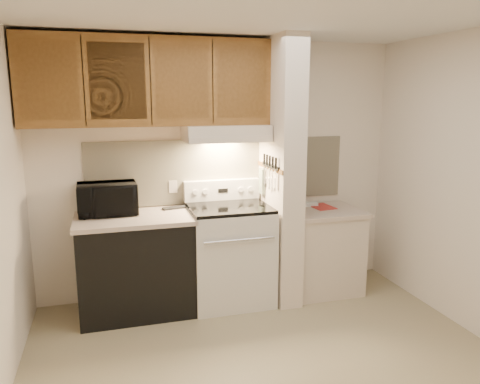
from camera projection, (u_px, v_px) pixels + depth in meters
name	position (u px, v px, depth m)	size (l,w,h in m)	color
floor	(269.00, 363.00, 3.50)	(3.60, 3.60, 0.00)	tan
ceiling	(274.00, 11.00, 3.00)	(3.60, 3.60, 0.00)	white
wall_back	(220.00, 169.00, 4.66)	(3.60, 0.02, 2.50)	white
backsplash	(221.00, 171.00, 4.65)	(2.60, 0.02, 0.63)	beige
range_body	(230.00, 255.00, 4.49)	(0.76, 0.65, 0.92)	silver
oven_window	(239.00, 262.00, 4.19)	(0.50, 0.01, 0.30)	black
oven_handle	(240.00, 240.00, 4.11)	(0.02, 0.02, 0.65)	silver
cooktop	(229.00, 207.00, 4.40)	(0.74, 0.64, 0.03)	black
range_backguard	(222.00, 190.00, 4.65)	(0.76, 0.08, 0.20)	silver
range_display	(223.00, 191.00, 4.61)	(0.10, 0.01, 0.04)	black
range_knob_left_outer	(195.00, 192.00, 4.53)	(0.05, 0.05, 0.02)	silver
range_knob_left_inner	(205.00, 192.00, 4.55)	(0.05, 0.05, 0.02)	silver
range_knob_right_inner	(241.00, 190.00, 4.65)	(0.05, 0.05, 0.02)	silver
range_knob_right_outer	(250.00, 189.00, 4.68)	(0.05, 0.05, 0.02)	silver
dishwasher_front	(136.00, 267.00, 4.27)	(1.00, 0.63, 0.87)	black
left_countertop	(134.00, 218.00, 4.18)	(1.04, 0.67, 0.04)	beige
spoon_rest	(175.00, 208.00, 4.46)	(0.25, 0.08, 0.02)	black
teal_jar	(93.00, 208.00, 4.28)	(0.09, 0.09, 0.10)	#1C5F4E
outlet	(173.00, 187.00, 4.54)	(0.08, 0.01, 0.12)	beige
microwave	(107.00, 199.00, 4.22)	(0.52, 0.35, 0.29)	black
partition_pillar	(281.00, 172.00, 4.47)	(0.22, 0.70, 2.50)	beige
pillar_trim	(269.00, 167.00, 4.43)	(0.01, 0.70, 0.04)	brown
knife_strip	(271.00, 166.00, 4.38)	(0.02, 0.42, 0.04)	black
knife_blade_a	(275.00, 179.00, 4.24)	(0.01, 0.04, 0.16)	silver
knife_handle_a	(276.00, 163.00, 4.20)	(0.02, 0.02, 0.10)	black
knife_blade_b	(272.00, 179.00, 4.33)	(0.01, 0.04, 0.18)	silver
knife_handle_b	(273.00, 162.00, 4.28)	(0.02, 0.02, 0.10)	black
knife_blade_c	(269.00, 179.00, 4.40)	(0.01, 0.04, 0.20)	silver
knife_handle_c	(270.00, 161.00, 4.36)	(0.02, 0.02, 0.10)	black
knife_blade_d	(267.00, 175.00, 4.47)	(0.01, 0.04, 0.16)	silver
knife_handle_d	(267.00, 160.00, 4.43)	(0.02, 0.02, 0.10)	black
knife_blade_e	(264.00, 175.00, 4.54)	(0.01, 0.04, 0.18)	silver
knife_handle_e	(264.00, 159.00, 4.50)	(0.02, 0.02, 0.10)	black
oven_mitt	(262.00, 181.00, 4.62)	(0.03, 0.10, 0.25)	gray
right_cab_base	(322.00, 252.00, 4.76)	(0.70, 0.60, 0.81)	beige
right_countertop	(323.00, 211.00, 4.68)	(0.74, 0.64, 0.04)	beige
red_folder	(322.00, 207.00, 4.78)	(0.20, 0.28, 0.01)	#B6302C
white_box	(311.00, 204.00, 4.83)	(0.14, 0.09, 0.04)	white
range_hood	(226.00, 133.00, 4.38)	(0.78, 0.44, 0.15)	beige
hood_lip	(231.00, 140.00, 4.19)	(0.78, 0.04, 0.06)	beige
upper_cabinets	(149.00, 82.00, 4.14)	(2.18, 0.33, 0.77)	brown
cab_door_a	(48.00, 81.00, 3.77)	(0.46, 0.01, 0.63)	brown
cab_gap_a	(83.00, 81.00, 3.84)	(0.01, 0.01, 0.73)	black
cab_door_b	(118.00, 81.00, 3.92)	(0.46, 0.01, 0.63)	brown
cab_gap_b	(150.00, 81.00, 3.99)	(0.01, 0.01, 0.73)	black
cab_door_c	(182.00, 82.00, 4.07)	(0.46, 0.01, 0.63)	brown
cab_gap_c	(213.00, 82.00, 4.14)	(0.01, 0.01, 0.73)	black
cab_door_d	(242.00, 82.00, 4.21)	(0.46, 0.01, 0.63)	brown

